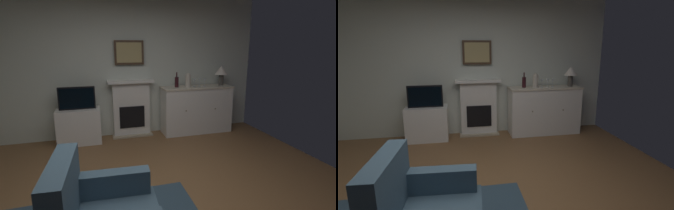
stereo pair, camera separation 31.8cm
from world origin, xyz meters
The scene contains 12 objects.
wall_rear centered at (0.00, 2.58, 1.40)m, with size 5.42×0.06×2.80m, color silver.
fireplace_unit centered at (0.09, 2.45, 0.55)m, with size 0.87×0.30×1.10m.
framed_picture centered at (0.09, 2.50, 1.61)m, with size 0.55×0.04×0.45m.
sideboard_cabinet centered at (1.39, 2.28, 0.47)m, with size 1.43×0.49×0.95m.
table_lamp centered at (1.92, 2.28, 1.22)m, with size 0.26×0.26×0.40m.
wine_bottle centered at (0.97, 2.29, 1.05)m, with size 0.08×0.08×0.29m.
wine_glass_left centered at (1.32, 2.24, 1.07)m, with size 0.07×0.07×0.16m.
wine_glass_center centered at (1.43, 2.25, 1.07)m, with size 0.07×0.07×0.16m.
wine_glass_right centered at (1.54, 2.25, 1.07)m, with size 0.07×0.07×0.16m.
vase_decorative centered at (1.18, 2.23, 1.08)m, with size 0.11×0.11×0.28m.
tv_cabinet centered at (-0.88, 2.29, 0.32)m, with size 0.75×0.42×0.64m.
tv_set centered at (-0.88, 2.27, 0.84)m, with size 0.62×0.07×0.40m.
Camera 1 is at (-0.58, -2.32, 1.73)m, focal length 26.86 mm.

